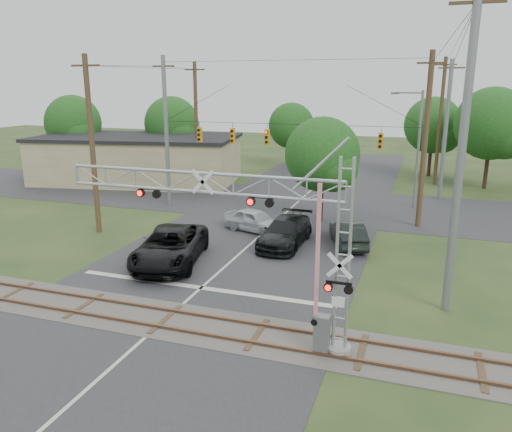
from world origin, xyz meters
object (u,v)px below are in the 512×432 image
(traffic_signal_span, at_px, (297,137))
(pickup_black, at_px, (170,246))
(streetlight, at_px, (416,144))
(sedan_silver, at_px, (255,220))
(commercial_building, at_px, (138,158))
(crossing_gantry, at_px, (252,228))
(car_dark, at_px, (285,232))

(traffic_signal_span, bearing_deg, pickup_black, -108.48)
(pickup_black, bearing_deg, streetlight, 42.16)
(pickup_black, distance_m, streetlight, 21.35)
(sedan_silver, distance_m, commercial_building, 21.07)
(crossing_gantry, height_order, commercial_building, crossing_gantry)
(crossing_gantry, distance_m, commercial_building, 34.07)
(traffic_signal_span, xyz_separation_m, car_dark, (1.11, -6.85, -4.92))
(crossing_gantry, distance_m, streetlight, 24.29)
(traffic_signal_span, xyz_separation_m, pickup_black, (-3.95, -11.83, -4.81))
(traffic_signal_span, relative_size, streetlight, 2.15)
(car_dark, xyz_separation_m, streetlight, (6.85, 12.27, 4.20))
(traffic_signal_span, height_order, sedan_silver, traffic_signal_span)
(pickup_black, bearing_deg, sedan_silver, 58.52)
(car_dark, distance_m, sedan_silver, 3.47)
(commercial_building, height_order, streetlight, streetlight)
(crossing_gantry, bearing_deg, pickup_black, 136.92)
(traffic_signal_span, height_order, commercial_building, traffic_signal_span)
(crossing_gantry, height_order, streetlight, streetlight)
(commercial_building, xyz_separation_m, streetlight, (26.17, -2.77, 2.76))
(car_dark, relative_size, sedan_silver, 1.30)
(traffic_signal_span, bearing_deg, sedan_silver, -108.78)
(pickup_black, xyz_separation_m, sedan_silver, (2.37, 7.16, -0.20))
(car_dark, bearing_deg, traffic_signal_span, 100.26)
(commercial_building, relative_size, streetlight, 2.30)
(crossing_gantry, bearing_deg, commercial_building, 128.67)
(streetlight, bearing_deg, traffic_signal_span, -145.78)
(car_dark, bearing_deg, sedan_silver, 142.04)
(pickup_black, height_order, streetlight, streetlight)
(traffic_signal_span, xyz_separation_m, streetlight, (7.96, 5.42, -0.73))
(crossing_gantry, xyz_separation_m, car_dark, (-1.92, 11.51, -3.63))
(car_dark, height_order, streetlight, streetlight)
(crossing_gantry, bearing_deg, sedan_silver, 108.64)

